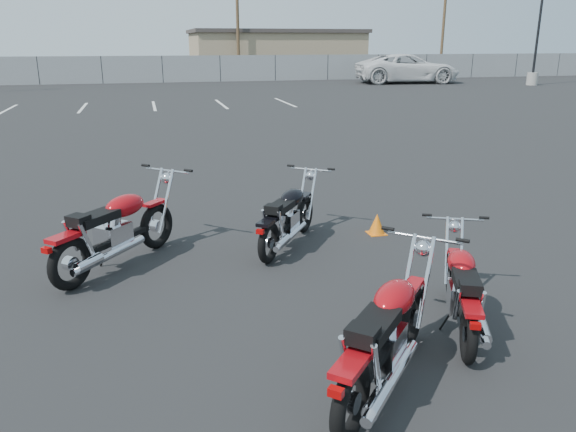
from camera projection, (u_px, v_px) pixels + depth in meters
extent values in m
plane|color=black|center=(284.00, 284.00, 6.61)|extent=(120.00, 120.00, 0.00)
torus|color=black|center=(157.00, 226.00, 7.70)|extent=(0.50, 0.55, 0.63)
cylinder|color=silver|center=(157.00, 226.00, 7.70)|extent=(0.19, 0.20, 0.17)
torus|color=black|center=(70.00, 264.00, 6.40)|extent=(0.50, 0.55, 0.63)
cylinder|color=silver|center=(70.00, 264.00, 6.40)|extent=(0.19, 0.20, 0.17)
cube|color=black|center=(117.00, 240.00, 7.04)|extent=(0.80, 0.90, 0.06)
cube|color=silver|center=(114.00, 236.00, 6.98)|extent=(0.48, 0.49, 0.32)
cylinder|color=silver|center=(112.00, 222.00, 6.92)|extent=(0.33, 0.34, 0.28)
ellipsoid|color=#A50A10|center=(125.00, 206.00, 7.08)|extent=(0.64, 0.67, 0.27)
cube|color=black|center=(96.00, 218.00, 6.66)|extent=(0.58, 0.62, 0.11)
cube|color=black|center=(78.00, 221.00, 6.42)|extent=(0.30, 0.29, 0.13)
cube|color=#A50A10|center=(66.00, 237.00, 6.28)|extent=(0.43, 0.46, 0.05)
cube|color=#A50A10|center=(155.00, 203.00, 7.60)|extent=(0.34, 0.36, 0.04)
cylinder|color=silver|center=(87.00, 239.00, 6.40)|extent=(0.17, 0.18, 0.41)
cylinder|color=silver|center=(70.00, 236.00, 6.51)|extent=(0.17, 0.18, 0.41)
cylinder|color=silver|center=(110.00, 255.00, 6.72)|extent=(0.83, 0.94, 0.13)
cylinder|color=silver|center=(89.00, 263.00, 6.42)|extent=(0.34, 0.36, 0.14)
cylinder|color=silver|center=(166.00, 201.00, 7.67)|extent=(0.31, 0.35, 0.83)
cylinder|color=silver|center=(155.00, 199.00, 7.75)|extent=(0.31, 0.35, 0.83)
sphere|color=silver|center=(167.00, 178.00, 7.77)|extent=(0.24, 0.24, 0.17)
cylinder|color=silver|center=(168.00, 171.00, 7.76)|extent=(0.58, 0.50, 0.03)
cylinder|color=black|center=(188.00, 171.00, 7.57)|extent=(0.12, 0.11, 0.04)
cylinder|color=black|center=(146.00, 165.00, 7.89)|extent=(0.12, 0.11, 0.04)
cylinder|color=black|center=(104.00, 256.00, 7.07)|extent=(0.14, 0.13, 0.32)
cube|color=#990505|center=(46.00, 250.00, 6.07)|extent=(0.12, 0.12, 0.06)
torus|color=black|center=(304.00, 214.00, 8.36)|extent=(0.41, 0.50, 0.55)
cylinder|color=silver|center=(304.00, 214.00, 8.36)|extent=(0.16, 0.17, 0.15)
torus|color=black|center=(269.00, 243.00, 7.18)|extent=(0.41, 0.50, 0.55)
cylinder|color=silver|center=(269.00, 243.00, 7.18)|extent=(0.16, 0.17, 0.15)
cube|color=black|center=(288.00, 225.00, 7.76)|extent=(0.64, 0.83, 0.06)
cube|color=silver|center=(287.00, 222.00, 7.71)|extent=(0.41, 0.43, 0.28)
cylinder|color=silver|center=(287.00, 210.00, 7.66)|extent=(0.28, 0.29, 0.24)
ellipsoid|color=black|center=(292.00, 198.00, 7.81)|extent=(0.54, 0.60, 0.23)
cube|color=black|center=(280.00, 207.00, 7.42)|extent=(0.49, 0.55, 0.09)
cube|color=black|center=(273.00, 209.00, 7.21)|extent=(0.26, 0.25, 0.11)
cube|color=black|center=(268.00, 222.00, 7.08)|extent=(0.36, 0.41, 0.05)
cube|color=black|center=(305.00, 195.00, 8.28)|extent=(0.28, 0.32, 0.04)
cylinder|color=silver|center=(281.00, 223.00, 7.20)|extent=(0.14, 0.16, 0.36)
cylinder|color=silver|center=(265.00, 222.00, 7.28)|extent=(0.14, 0.16, 0.36)
cylinder|color=silver|center=(290.00, 236.00, 7.48)|extent=(0.66, 0.87, 0.12)
cylinder|color=silver|center=(282.00, 242.00, 7.22)|extent=(0.28, 0.33, 0.12)
cylinder|color=silver|center=(312.00, 194.00, 8.35)|extent=(0.25, 0.32, 0.72)
cylinder|color=silver|center=(302.00, 193.00, 8.40)|extent=(0.25, 0.32, 0.72)
sphere|color=silver|center=(311.00, 176.00, 8.43)|extent=(0.21, 0.21, 0.15)
cylinder|color=silver|center=(311.00, 170.00, 8.42)|extent=(0.54, 0.40, 0.03)
cylinder|color=black|center=(331.00, 169.00, 8.28)|extent=(0.11, 0.09, 0.03)
cylinder|color=black|center=(291.00, 166.00, 8.51)|extent=(0.11, 0.09, 0.03)
cylinder|color=black|center=(277.00, 238.00, 7.78)|extent=(0.13, 0.10, 0.28)
cube|color=#990505|center=(260.00, 232.00, 6.89)|extent=(0.11, 0.10, 0.06)
torus|color=black|center=(453.00, 278.00, 6.15)|extent=(0.30, 0.52, 0.53)
cylinder|color=silver|center=(453.00, 278.00, 6.15)|extent=(0.14, 0.16, 0.14)
torus|color=black|center=(469.00, 335.00, 4.95)|extent=(0.30, 0.52, 0.53)
cylinder|color=silver|center=(469.00, 335.00, 4.95)|extent=(0.14, 0.16, 0.14)
cube|color=black|center=(460.00, 300.00, 5.54)|extent=(0.45, 0.88, 0.05)
cube|color=silver|center=(461.00, 297.00, 5.48)|extent=(0.36, 0.40, 0.26)
cylinder|color=silver|center=(463.00, 282.00, 5.44)|extent=(0.25, 0.27, 0.23)
ellipsoid|color=#A50A10|center=(461.00, 263.00, 5.59)|extent=(0.45, 0.57, 0.22)
cube|color=black|center=(467.00, 281.00, 5.20)|extent=(0.40, 0.53, 0.09)
cube|color=black|center=(471.00, 288.00, 4.98)|extent=(0.24, 0.22, 0.11)
cube|color=#A50A10|center=(472.00, 307.00, 4.85)|extent=(0.29, 0.40, 0.04)
cube|color=#A50A10|center=(455.00, 254.00, 6.06)|extent=(0.22, 0.32, 0.04)
cylinder|color=silver|center=(481.00, 307.00, 4.99)|extent=(0.11, 0.16, 0.34)
cylinder|color=silver|center=(457.00, 305.00, 5.03)|extent=(0.11, 0.16, 0.34)
cylinder|color=silver|center=(479.00, 318.00, 5.29)|extent=(0.46, 0.91, 0.11)
cylinder|color=silver|center=(484.00, 331.00, 5.02)|extent=(0.22, 0.33, 0.12)
cylinder|color=silver|center=(461.00, 251.00, 6.15)|extent=(0.18, 0.33, 0.69)
cylinder|color=silver|center=(447.00, 250.00, 6.17)|extent=(0.18, 0.33, 0.69)
sphere|color=silver|center=(454.00, 227.00, 6.23)|extent=(0.18, 0.18, 0.14)
cylinder|color=silver|center=(455.00, 219.00, 6.22)|extent=(0.57, 0.27, 0.03)
cylinder|color=black|center=(484.00, 218.00, 6.14)|extent=(0.11, 0.07, 0.03)
cylinder|color=black|center=(427.00, 215.00, 6.24)|extent=(0.11, 0.07, 0.03)
cylinder|color=black|center=(447.00, 318.00, 5.53)|extent=(0.13, 0.07, 0.26)
cube|color=#990505|center=(475.00, 326.00, 4.66)|extent=(0.10, 0.08, 0.05)
torus|color=black|center=(410.00, 317.00, 5.19)|extent=(0.49, 0.52, 0.60)
cylinder|color=silver|center=(410.00, 317.00, 5.19)|extent=(0.18, 0.19, 0.16)
torus|color=black|center=(351.00, 402.00, 3.97)|extent=(0.49, 0.52, 0.60)
cylinder|color=silver|center=(351.00, 402.00, 3.97)|extent=(0.18, 0.19, 0.16)
cube|color=black|center=(385.00, 349.00, 4.57)|extent=(0.79, 0.84, 0.06)
cube|color=silver|center=(383.00, 346.00, 4.51)|extent=(0.47, 0.47, 0.30)
cylinder|color=silver|center=(384.00, 325.00, 4.46)|extent=(0.32, 0.32, 0.27)
ellipsoid|color=#A50A10|center=(394.00, 298.00, 4.61)|extent=(0.62, 0.64, 0.26)
cube|color=black|center=(374.00, 325.00, 4.21)|extent=(0.57, 0.58, 0.10)
cube|color=black|center=(362.00, 335.00, 3.99)|extent=(0.28, 0.28, 0.12)
cube|color=#A50A10|center=(351.00, 364.00, 3.86)|extent=(0.42, 0.43, 0.05)
cube|color=#A50A10|center=(413.00, 286.00, 5.10)|extent=(0.33, 0.34, 0.04)
cylinder|color=silver|center=(376.00, 365.00, 3.97)|extent=(0.16, 0.17, 0.39)
cylinder|color=silver|center=(344.00, 356.00, 4.08)|extent=(0.16, 0.17, 0.39)
cylinder|color=silver|center=(392.00, 380.00, 4.26)|extent=(0.81, 0.88, 0.13)
cylinder|color=silver|center=(378.00, 400.00, 3.99)|extent=(0.33, 0.34, 0.13)
cylinder|color=silver|center=(426.00, 282.00, 5.16)|extent=(0.30, 0.33, 0.79)
cylinder|color=silver|center=(407.00, 278.00, 5.24)|extent=(0.30, 0.33, 0.79)
sphere|color=silver|center=(423.00, 249.00, 5.26)|extent=(0.23, 0.23, 0.16)
cylinder|color=silver|center=(424.00, 238.00, 5.24)|extent=(0.54, 0.50, 0.03)
cylinder|color=black|center=(463.00, 240.00, 5.06)|extent=(0.11, 0.11, 0.04)
cylinder|color=black|center=(388.00, 229.00, 5.37)|extent=(0.11, 0.11, 0.04)
cylinder|color=black|center=(363.00, 371.00, 4.61)|extent=(0.13, 0.12, 0.30)
cube|color=#990505|center=(336.00, 392.00, 3.66)|extent=(0.11, 0.11, 0.06)
cone|color=orange|center=(377.00, 223.00, 8.31)|extent=(0.24, 0.24, 0.30)
cube|color=orange|center=(376.00, 233.00, 8.36)|extent=(0.26, 0.26, 0.01)
cylinder|color=gray|center=(532.00, 79.00, 36.55)|extent=(0.70, 0.70, 0.80)
cube|color=gray|center=(162.00, 69.00, 38.72)|extent=(80.00, 0.04, 1.80)
cylinder|color=black|center=(38.00, 71.00, 36.84)|extent=(0.06, 0.06, 1.80)
cylinder|color=black|center=(102.00, 70.00, 37.78)|extent=(0.06, 0.06, 1.80)
cylinder|color=black|center=(162.00, 69.00, 38.72)|extent=(0.06, 0.06, 1.80)
cylinder|color=black|center=(220.00, 68.00, 39.66)|extent=(0.06, 0.06, 1.80)
cylinder|color=black|center=(275.00, 68.00, 40.60)|extent=(0.06, 0.06, 1.80)
cylinder|color=black|center=(328.00, 67.00, 41.55)|extent=(0.06, 0.06, 1.80)
cylinder|color=black|center=(378.00, 67.00, 42.49)|extent=(0.06, 0.06, 1.80)
cylinder|color=black|center=(426.00, 66.00, 43.43)|extent=(0.06, 0.06, 1.80)
cylinder|color=black|center=(472.00, 66.00, 44.37)|extent=(0.06, 0.06, 1.80)
cylinder|color=black|center=(516.00, 65.00, 45.32)|extent=(0.06, 0.06, 1.80)
cylinder|color=black|center=(558.00, 65.00, 46.26)|extent=(0.06, 0.06, 1.80)
cube|color=#958160|center=(274.00, 54.00, 49.16)|extent=(14.00, 9.00, 3.40)
cube|color=#3E3734|center=(274.00, 32.00, 48.61)|extent=(14.40, 9.40, 0.30)
cylinder|color=#483421|center=(238.00, 17.00, 42.76)|extent=(0.24, 0.24, 9.00)
cylinder|color=#483421|center=(444.00, 20.00, 47.93)|extent=(0.24, 0.24, 9.00)
cube|color=silver|center=(7.00, 110.00, 23.46)|extent=(0.12, 4.00, 0.01)
cube|color=silver|center=(83.00, 108.00, 24.17)|extent=(0.12, 4.00, 0.01)
cube|color=silver|center=(154.00, 106.00, 24.88)|extent=(0.12, 4.00, 0.01)
cube|color=silver|center=(221.00, 104.00, 25.58)|extent=(0.12, 4.00, 0.01)
cube|color=silver|center=(285.00, 102.00, 26.29)|extent=(0.12, 4.00, 0.01)
imported|color=silver|center=(408.00, 60.00, 38.09)|extent=(4.14, 8.38, 3.06)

